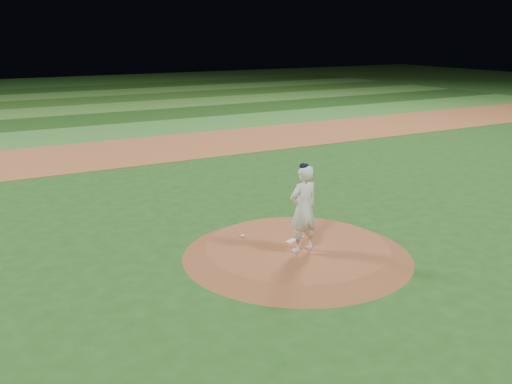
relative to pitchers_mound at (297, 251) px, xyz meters
name	(u,v)px	position (x,y,z in m)	size (l,w,h in m)	color
ground	(297,255)	(0.00, 0.00, -0.12)	(120.00, 120.00, 0.00)	#21521A
infield_dirt_band	(124,152)	(0.00, 14.00, -0.12)	(70.00, 6.00, 0.02)	#A45C33
outfield_stripe_0	(93,133)	(0.00, 19.50, -0.12)	(70.00, 5.00, 0.02)	#397B2C
outfield_stripe_1	(72,121)	(0.00, 24.50, -0.12)	(70.00, 5.00, 0.02)	#1B4315
outfield_stripe_2	(55,111)	(0.00, 29.50, -0.12)	(70.00, 5.00, 0.02)	#3D752A
outfield_stripe_3	(42,103)	(0.00, 34.50, -0.12)	(70.00, 5.00, 0.02)	#224B18
outfield_stripe_4	(31,97)	(0.00, 39.50, -0.12)	(70.00, 5.00, 0.02)	#3A6F28
outfield_stripe_5	(22,91)	(0.00, 44.50, -0.12)	(70.00, 5.00, 0.02)	#193F14
pitchers_mound	(297,251)	(0.00, 0.00, 0.00)	(5.50, 5.50, 0.25)	brown
pitching_rubber	(295,239)	(0.17, 0.35, 0.14)	(0.59, 0.15, 0.03)	silver
rosin_bag	(242,236)	(-0.85, 1.19, 0.15)	(0.10, 0.10, 0.06)	silver
pitcher_on_mound	(303,209)	(-0.07, -0.34, 1.16)	(0.79, 0.56, 2.12)	white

